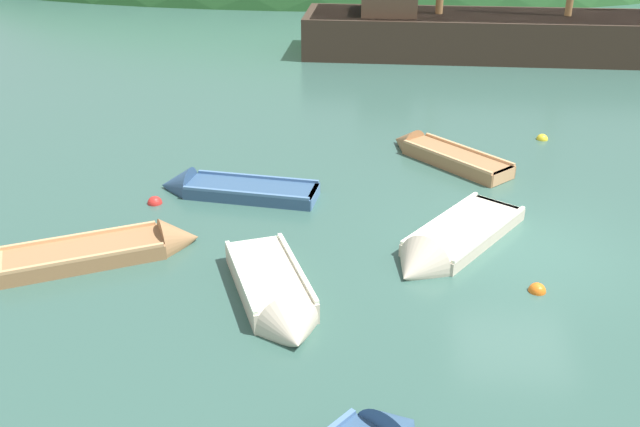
# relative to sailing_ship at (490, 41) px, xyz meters

# --- Properties ---
(ground_plane) EXTENTS (120.00, 120.00, 0.00)m
(ground_plane) POSITION_rel_sailing_ship_xyz_m (-1.10, -16.63, -0.58)
(ground_plane) COLOR #33564C
(sailing_ship) EXTENTS (18.23, 3.96, 10.56)m
(sailing_ship) POSITION_rel_sailing_ship_xyz_m (0.00, 0.00, 0.00)
(sailing_ship) COLOR #38281E
(sailing_ship) RESTS_ON ground
(rowboat_far) EXTENTS (3.29, 3.24, 0.90)m
(rowboat_far) POSITION_rel_sailing_ship_xyz_m (-2.58, -11.93, -0.47)
(rowboat_far) COLOR #9E7047
(rowboat_far) RESTS_ON ground
(rowboat_outer_left) EXTENTS (2.28, 3.38, 1.07)m
(rowboat_outer_left) POSITION_rel_sailing_ship_xyz_m (-5.81, -19.14, -0.44)
(rowboat_outer_left) COLOR beige
(rowboat_outer_left) RESTS_ON ground
(rowboat_center) EXTENTS (3.12, 3.86, 1.16)m
(rowboat_center) POSITION_rel_sailing_ship_xyz_m (-2.71, -16.87, -0.51)
(rowboat_center) COLOR beige
(rowboat_center) RESTS_ON ground
(rowboat_portside) EXTENTS (3.87, 2.69, 1.02)m
(rowboat_portside) POSITION_rel_sailing_ship_xyz_m (-9.23, -17.74, -0.49)
(rowboat_portside) COLOR #9E7047
(rowboat_portside) RESTS_ON ground
(rowboat_near_dock) EXTENTS (3.89, 1.43, 1.00)m
(rowboat_near_dock) POSITION_rel_sailing_ship_xyz_m (-7.76, -14.65, -0.51)
(rowboat_near_dock) COLOR #335175
(rowboat_near_dock) RESTS_ON ground
(buoy_yellow) EXTENTS (0.32, 0.32, 0.32)m
(buoy_yellow) POSITION_rel_sailing_ship_xyz_m (0.39, -10.08, -0.58)
(buoy_yellow) COLOR yellow
(buoy_yellow) RESTS_ON ground
(buoy_orange) EXTENTS (0.32, 0.32, 0.32)m
(buoy_orange) POSITION_rel_sailing_ship_xyz_m (-1.15, -18.21, -0.58)
(buoy_orange) COLOR orange
(buoy_orange) RESTS_ON ground
(buoy_red) EXTENTS (0.34, 0.34, 0.34)m
(buoy_red) POSITION_rel_sailing_ship_xyz_m (-9.25, -15.34, -0.58)
(buoy_red) COLOR red
(buoy_red) RESTS_ON ground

